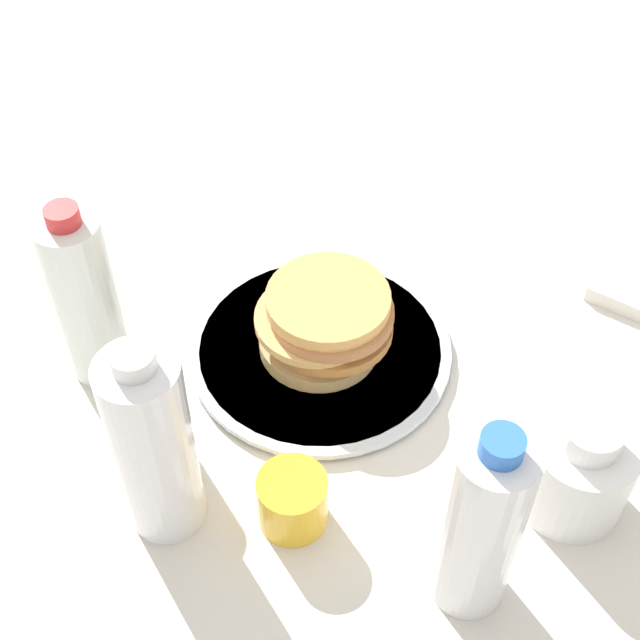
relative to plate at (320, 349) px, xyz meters
The scene contains 8 objects.
ground_plane 0.01m from the plate, 34.93° to the left, with size 4.00×4.00×0.00m, color silver.
plate is the anchor object (origin of this frame).
pancake_stack 0.04m from the plate, 54.31° to the left, with size 0.14×0.14×0.08m.
juice_glass 0.21m from the plate, 45.19° to the right, with size 0.07×0.07×0.06m.
cream_jug 0.30m from the plate, 14.09° to the left, with size 0.10×0.10×0.12m.
water_bottle_near 0.26m from the plate, 74.02° to the right, with size 0.07×0.07×0.23m.
water_bottle_mid 0.26m from the plate, 124.06° to the right, with size 0.06×0.06×0.22m.
water_bottle_far 0.32m from the plate, 12.56° to the right, with size 0.07×0.07×0.23m.
Camera 1 is at (0.49, -0.40, 0.75)m, focal length 50.00 mm.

